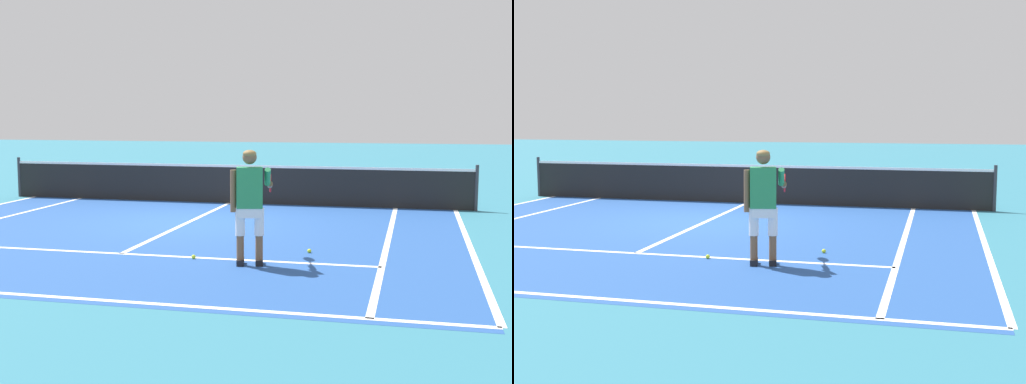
% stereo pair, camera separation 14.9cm
% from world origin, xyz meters
% --- Properties ---
extents(ground_plane, '(80.00, 80.00, 0.00)m').
position_xyz_m(ground_plane, '(0.00, 0.00, 0.00)').
color(ground_plane, teal).
extents(court_inner_surface, '(10.98, 9.37, 0.00)m').
position_xyz_m(court_inner_surface, '(0.00, -1.46, 0.00)').
color(court_inner_surface, '#234C93').
rests_on(court_inner_surface, ground).
extents(line_baseline, '(10.98, 0.10, 0.01)m').
position_xyz_m(line_baseline, '(0.00, -5.95, 0.00)').
color(line_baseline, white).
rests_on(line_baseline, ground).
extents(line_service, '(8.23, 0.10, 0.01)m').
position_xyz_m(line_service, '(0.00, -3.38, 0.00)').
color(line_service, white).
rests_on(line_service, ground).
extents(line_centre_service, '(0.10, 6.40, 0.01)m').
position_xyz_m(line_centre_service, '(0.00, -0.18, 0.00)').
color(line_centre_service, white).
rests_on(line_centre_service, ground).
extents(line_singles_right, '(0.10, 8.97, 0.01)m').
position_xyz_m(line_singles_right, '(4.12, -1.46, 0.00)').
color(line_singles_right, white).
rests_on(line_singles_right, ground).
extents(line_doubles_right, '(0.10, 8.97, 0.01)m').
position_xyz_m(line_doubles_right, '(5.49, -1.46, 0.00)').
color(line_doubles_right, white).
rests_on(line_doubles_right, ground).
extents(tennis_net, '(11.96, 0.08, 1.07)m').
position_xyz_m(tennis_net, '(0.00, 3.02, 0.50)').
color(tennis_net, '#333338').
rests_on(tennis_net, ground).
extents(tennis_player, '(0.59, 1.20, 1.71)m').
position_xyz_m(tennis_player, '(2.20, -3.67, 0.99)').
color(tennis_player, black).
rests_on(tennis_player, ground).
extents(tennis_ball_near_feet, '(0.07, 0.07, 0.07)m').
position_xyz_m(tennis_ball_near_feet, '(2.92, -2.60, 0.03)').
color(tennis_ball_near_feet, '#CCE02D').
rests_on(tennis_ball_near_feet, ground).
extents(tennis_ball_by_baseline, '(0.07, 0.07, 0.07)m').
position_xyz_m(tennis_ball_by_baseline, '(1.25, -3.47, 0.03)').
color(tennis_ball_by_baseline, '#CCE02D').
rests_on(tennis_ball_by_baseline, ground).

